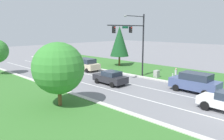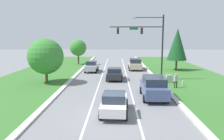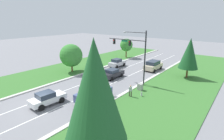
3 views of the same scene
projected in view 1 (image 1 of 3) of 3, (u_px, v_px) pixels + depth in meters
The scene contains 11 objects.
curb_strip_left at pixel (207, 140), 12.84m from camera, with size 0.50×90.00×0.15m.
traffic_signal_mast at pixel (135, 36), 28.12m from camera, with size 6.91×0.41×8.45m.
charcoal_sedan at pixel (110, 77), 26.04m from camera, with size 2.25×4.38×1.59m.
slate_blue_suv at pixel (195, 82), 22.69m from camera, with size 2.36×5.00×2.05m.
silver_sedan at pixel (54, 74), 27.73m from camera, with size 2.04×4.20×1.77m.
champagne_suv at pixel (86, 64), 34.55m from camera, with size 2.31×4.82×1.92m.
utility_cabinet at pixel (157, 74), 29.39m from camera, with size 0.70×0.60×1.04m.
pedestrian at pixel (176, 74), 27.48m from camera, with size 0.42×0.31×1.69m.
fire_hydrant at pixel (173, 76), 29.08m from camera, with size 0.34×0.20×0.70m.
conifer_far_right_tree at pixel (119, 41), 38.14m from camera, with size 3.27×3.27×7.03m.
oak_far_left_tree at pixel (58, 68), 18.12m from camera, with size 4.35×4.35×5.49m.
Camera 1 is at (-18.08, -4.20, 6.51)m, focal length 35.00 mm.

